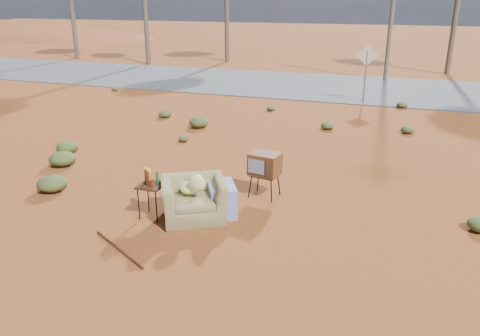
% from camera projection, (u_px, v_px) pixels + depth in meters
% --- Properties ---
extents(ground, '(140.00, 140.00, 0.00)m').
position_uv_depth(ground, '(202.00, 236.00, 8.02)').
color(ground, brown).
rests_on(ground, ground).
extents(highway, '(140.00, 7.00, 0.04)m').
position_uv_depth(highway, '(336.00, 87.00, 21.29)').
color(highway, '#565659').
rests_on(highway, ground).
extents(dirt_mound, '(26.00, 18.00, 2.00)m').
position_uv_depth(dirt_mound, '(68.00, 38.00, 47.55)').
color(dirt_mound, '#9C3D25').
rests_on(dirt_mound, ground).
extents(armchair, '(1.49, 1.41, 1.00)m').
position_uv_depth(armchair, '(199.00, 194.00, 8.55)').
color(armchair, olive).
rests_on(armchair, ground).
extents(tv_unit, '(0.64, 0.55, 0.93)m').
position_uv_depth(tv_unit, '(265.00, 165.00, 9.37)').
color(tv_unit, black).
rests_on(tv_unit, ground).
extents(side_table, '(0.46, 0.46, 0.91)m').
position_uv_depth(side_table, '(150.00, 183.00, 8.52)').
color(side_table, '#321E12').
rests_on(side_table, ground).
extents(rusty_bar, '(1.36, 0.79, 0.04)m').
position_uv_depth(rusty_bar, '(119.00, 249.00, 7.56)').
color(rusty_bar, '#4D2314').
rests_on(rusty_bar, ground).
extents(road_sign, '(0.78, 0.06, 2.19)m').
position_uv_depth(road_sign, '(366.00, 64.00, 17.65)').
color(road_sign, brown).
rests_on(road_sign, ground).
extents(scrub_patch, '(17.49, 8.07, 0.33)m').
position_uv_depth(scrub_patch, '(242.00, 149.00, 12.13)').
color(scrub_patch, '#475625').
rests_on(scrub_patch, ground).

